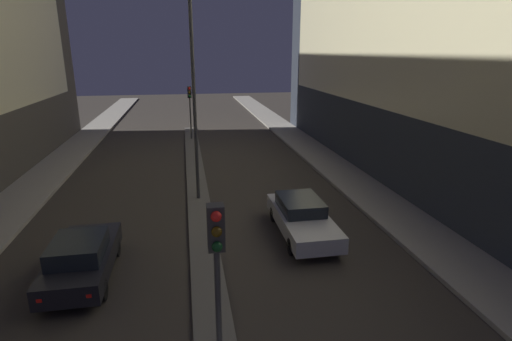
{
  "coord_description": "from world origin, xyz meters",
  "views": [
    {
      "loc": [
        -0.46,
        -3.37,
        7.01
      ],
      "look_at": [
        3.37,
        17.98,
        0.5
      ],
      "focal_mm": 28.0,
      "sensor_mm": 36.0,
      "label": 1
    }
  ],
  "objects_px": {
    "street_lamp": "(192,55)",
    "car_right_lane": "(302,217)",
    "traffic_light_mid": "(190,100)",
    "traffic_light_near": "(217,260)",
    "car_left_lane": "(82,258)"
  },
  "relations": [
    {
      "from": "traffic_light_near",
      "to": "street_lamp",
      "type": "distance_m",
      "value": 12.29
    },
    {
      "from": "traffic_light_near",
      "to": "traffic_light_mid",
      "type": "relative_size",
      "value": 1.0
    },
    {
      "from": "traffic_light_near",
      "to": "car_left_lane",
      "type": "relative_size",
      "value": 0.98
    },
    {
      "from": "traffic_light_near",
      "to": "car_right_lane",
      "type": "bearing_deg",
      "value": 61.7
    },
    {
      "from": "traffic_light_mid",
      "to": "car_left_lane",
      "type": "height_order",
      "value": "traffic_light_mid"
    },
    {
      "from": "traffic_light_near",
      "to": "street_lamp",
      "type": "xyz_separation_m",
      "value": [
        0.0,
        11.74,
        3.63
      ]
    },
    {
      "from": "traffic_light_near",
      "to": "traffic_light_mid",
      "type": "xyz_separation_m",
      "value": [
        0.0,
        25.77,
        0.0
      ]
    },
    {
      "from": "street_lamp",
      "to": "car_right_lane",
      "type": "bearing_deg",
      "value": -49.34
    },
    {
      "from": "street_lamp",
      "to": "car_right_lane",
      "type": "height_order",
      "value": "street_lamp"
    },
    {
      "from": "traffic_light_near",
      "to": "traffic_light_mid",
      "type": "bearing_deg",
      "value": 90.0
    },
    {
      "from": "traffic_light_near",
      "to": "car_right_lane",
      "type": "height_order",
      "value": "traffic_light_near"
    },
    {
      "from": "traffic_light_mid",
      "to": "street_lamp",
      "type": "xyz_separation_m",
      "value": [
        0.0,
        -14.03,
        3.63
      ]
    },
    {
      "from": "traffic_light_mid",
      "to": "street_lamp",
      "type": "height_order",
      "value": "street_lamp"
    },
    {
      "from": "traffic_light_mid",
      "to": "street_lamp",
      "type": "bearing_deg",
      "value": -90.0
    },
    {
      "from": "car_right_lane",
      "to": "traffic_light_mid",
      "type": "bearing_deg",
      "value": 101.83
    }
  ]
}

